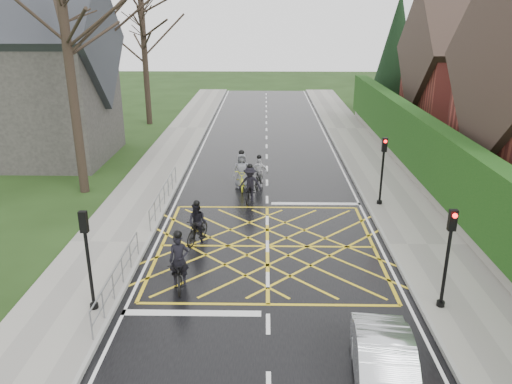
{
  "coord_description": "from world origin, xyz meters",
  "views": [
    {
      "loc": [
        -0.13,
        -17.03,
        8.31
      ],
      "look_at": [
        -0.48,
        2.46,
        1.3
      ],
      "focal_mm": 35.0,
      "sensor_mm": 36.0,
      "label": 1
    }
  ],
  "objects_px": {
    "cyclist_front": "(259,175)",
    "cyclist_mid": "(250,188)",
    "car": "(385,370)",
    "cyclist_back": "(197,226)",
    "cyclist_lead": "(242,175)",
    "cyclist_rear": "(179,268)"
  },
  "relations": [
    {
      "from": "cyclist_rear",
      "to": "cyclist_front",
      "type": "xyz_separation_m",
      "value": [
        2.44,
        9.78,
        -0.01
      ]
    },
    {
      "from": "cyclist_mid",
      "to": "cyclist_lead",
      "type": "height_order",
      "value": "cyclist_lead"
    },
    {
      "from": "car",
      "to": "cyclist_back",
      "type": "bearing_deg",
      "value": 128.97
    },
    {
      "from": "cyclist_back",
      "to": "cyclist_front",
      "type": "height_order",
      "value": "cyclist_back"
    },
    {
      "from": "cyclist_lead",
      "to": "car",
      "type": "height_order",
      "value": "cyclist_lead"
    },
    {
      "from": "cyclist_front",
      "to": "cyclist_lead",
      "type": "xyz_separation_m",
      "value": [
        -0.87,
        -0.18,
        0.07
      ]
    },
    {
      "from": "cyclist_lead",
      "to": "cyclist_front",
      "type": "bearing_deg",
      "value": 5.98
    },
    {
      "from": "cyclist_rear",
      "to": "cyclist_lead",
      "type": "bearing_deg",
      "value": 70.77
    },
    {
      "from": "cyclist_lead",
      "to": "car",
      "type": "relative_size",
      "value": 0.55
    },
    {
      "from": "cyclist_mid",
      "to": "cyclist_front",
      "type": "height_order",
      "value": "cyclist_mid"
    },
    {
      "from": "cyclist_front",
      "to": "cyclist_lead",
      "type": "relative_size",
      "value": 0.83
    },
    {
      "from": "cyclist_lead",
      "to": "cyclist_mid",
      "type": "bearing_deg",
      "value": -81.62
    },
    {
      "from": "cyclist_rear",
      "to": "cyclist_mid",
      "type": "distance_m",
      "value": 8.01
    },
    {
      "from": "cyclist_back",
      "to": "cyclist_mid",
      "type": "bearing_deg",
      "value": 86.98
    },
    {
      "from": "cyclist_back",
      "to": "car",
      "type": "bearing_deg",
      "value": -36.52
    },
    {
      "from": "cyclist_lead",
      "to": "car",
      "type": "xyz_separation_m",
      "value": [
        3.93,
        -14.33,
        -0.05
      ]
    },
    {
      "from": "cyclist_rear",
      "to": "cyclist_mid",
      "type": "relative_size",
      "value": 1.06
    },
    {
      "from": "cyclist_back",
      "to": "car",
      "type": "xyz_separation_m",
      "value": [
        5.34,
        -8.01,
        -0.01
      ]
    },
    {
      "from": "cyclist_front",
      "to": "cyclist_mid",
      "type": "bearing_deg",
      "value": -88.92
    },
    {
      "from": "cyclist_front",
      "to": "car",
      "type": "height_order",
      "value": "cyclist_front"
    },
    {
      "from": "car",
      "to": "cyclist_front",
      "type": "bearing_deg",
      "value": 107.18
    },
    {
      "from": "cyclist_back",
      "to": "cyclist_mid",
      "type": "xyz_separation_m",
      "value": [
        1.88,
        4.47,
        0.02
      ]
    }
  ]
}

